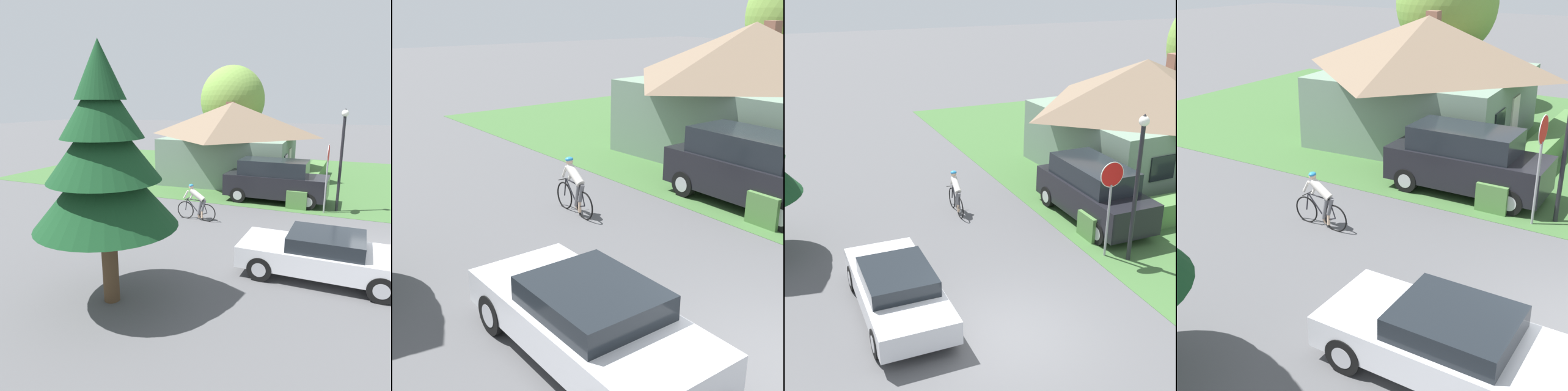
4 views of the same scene
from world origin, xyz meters
The scene contains 7 objects.
ground_plane centered at (0.00, 0.00, 0.00)m, with size 140.00×140.00×0.00m, color #515154.
cottage_house centered at (10.00, 8.52, 2.41)m, with size 8.20×8.03×4.64m.
sedan_left_lane centered at (-2.24, 1.94, 0.66)m, with size 1.92×4.39×1.28m.
cyclist centered at (1.19, 7.13, 0.71)m, with size 0.44×1.72×1.49m.
parked_suv_right centered at (5.32, 4.82, 1.03)m, with size 1.94×4.75×2.02m.
stop_sign centered at (4.24, 2.44, 2.13)m, with size 0.76×0.07×2.98m.
street_lamp centered at (4.74, 1.95, 2.73)m, with size 0.29×0.29×4.43m.
Camera 3 is at (-4.74, -9.50, 7.99)m, focal length 50.00 mm.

